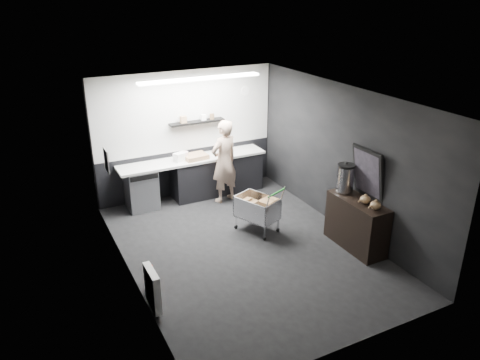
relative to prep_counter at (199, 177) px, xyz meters
name	(u,v)px	position (x,y,z in m)	size (l,w,h in m)	color
floor	(245,248)	(-0.14, -2.42, -0.46)	(5.50, 5.50, 0.00)	black
ceiling	(246,97)	(-0.14, -2.42, 2.24)	(5.50, 5.50, 0.00)	white
wall_back	(186,134)	(-0.14, 0.33, 0.89)	(5.50, 5.50, 0.00)	black
wall_front	(354,257)	(-0.14, -5.17, 0.89)	(5.50, 5.50, 0.00)	black
wall_left	(125,201)	(-2.14, -2.42, 0.89)	(5.50, 5.50, 0.00)	black
wall_right	(342,159)	(1.86, -2.42, 0.89)	(5.50, 5.50, 0.00)	black
kitchen_wall_panel	(186,111)	(-0.14, 0.31, 1.39)	(3.95, 0.02, 1.70)	silver
dado_panel	(188,171)	(-0.14, 0.31, 0.04)	(3.95, 0.02, 1.00)	black
floating_shelf	(197,122)	(0.06, 0.20, 1.16)	(1.20, 0.22, 0.04)	black
wall_clock	(245,91)	(1.26, 0.30, 1.69)	(0.20, 0.20, 0.03)	white
poster	(106,160)	(-2.12, -1.12, 1.09)	(0.02, 0.30, 0.40)	silver
poster_red_band	(106,157)	(-2.11, -1.12, 1.16)	(0.01, 0.22, 0.10)	red
radiator	(152,289)	(-2.08, -3.32, -0.11)	(0.10, 0.50, 0.60)	white
ceiling_strip	(200,79)	(-0.14, -0.57, 2.21)	(2.40, 0.20, 0.04)	white
prep_counter	(199,177)	(0.00, 0.00, 0.00)	(3.20, 0.61, 0.90)	black
person	(224,162)	(0.39, -0.45, 0.43)	(0.65, 0.43, 1.78)	beige
shopping_cart	(257,209)	(0.36, -1.93, -0.02)	(0.79, 1.02, 0.91)	silver
sideboard	(356,217)	(1.63, -3.21, 0.11)	(0.51, 1.20, 1.80)	black
fire_extinguisher	(149,276)	(-1.99, -2.82, -0.23)	(0.14, 0.14, 0.46)	red
cardboard_box	(195,157)	(-0.10, -0.05, 0.49)	(0.48, 0.37, 0.10)	#A27D56
pink_tub	(184,156)	(-0.33, 0.00, 0.53)	(0.18, 0.18, 0.18)	silver
white_container	(179,157)	(-0.46, -0.05, 0.53)	(0.21, 0.16, 0.18)	white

